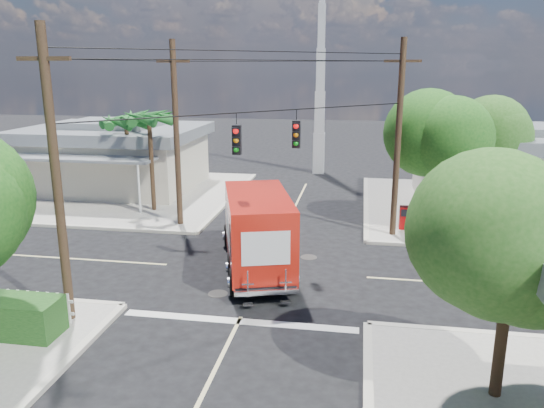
# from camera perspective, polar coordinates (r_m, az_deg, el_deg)

# --- Properties ---
(ground) EXTENTS (120.00, 120.00, 0.00)m
(ground) POSITION_cam_1_polar(r_m,az_deg,el_deg) (20.97, -0.92, -7.20)
(ground) COLOR black
(ground) RESTS_ON ground
(sidewalk_ne) EXTENTS (14.12, 14.12, 0.14)m
(sidewalk_ne) POSITION_cam_1_polar(r_m,az_deg,el_deg) (31.84, 22.54, -0.54)
(sidewalk_ne) COLOR gray
(sidewalk_ne) RESTS_ON ground
(sidewalk_nw) EXTENTS (14.12, 14.12, 0.14)m
(sidewalk_nw) POSITION_cam_1_polar(r_m,az_deg,el_deg) (34.19, -15.70, 1.04)
(sidewalk_nw) COLOR gray
(sidewalk_nw) RESTS_ON ground
(road_markings) EXTENTS (32.00, 32.00, 0.01)m
(road_markings) POSITION_cam_1_polar(r_m,az_deg,el_deg) (19.63, -1.71, -8.76)
(road_markings) COLOR beige
(road_markings) RESTS_ON ground
(building_ne) EXTENTS (11.80, 10.20, 4.50)m
(building_ne) POSITION_cam_1_polar(r_m,az_deg,el_deg) (32.81, 25.28, 3.63)
(building_ne) COLOR silver
(building_ne) RESTS_ON sidewalk_ne
(building_nw) EXTENTS (10.80, 10.20, 4.30)m
(building_nw) POSITION_cam_1_polar(r_m,az_deg,el_deg) (35.66, -16.51, 5.05)
(building_nw) COLOR beige
(building_nw) RESTS_ON sidewalk_nw
(radio_tower) EXTENTS (0.80, 0.80, 17.00)m
(radio_tower) POSITION_cam_1_polar(r_m,az_deg,el_deg) (39.31, 5.19, 11.46)
(radio_tower) COLOR silver
(radio_tower) RESTS_ON ground
(tree_ne_front) EXTENTS (4.21, 4.14, 6.66)m
(tree_ne_front) POSITION_cam_1_polar(r_m,az_deg,el_deg) (26.32, 17.62, 7.35)
(tree_ne_front) COLOR #422D1C
(tree_ne_front) RESTS_ON sidewalk_ne
(tree_ne_back) EXTENTS (3.77, 3.66, 5.82)m
(tree_ne_back) POSITION_cam_1_polar(r_m,az_deg,el_deg) (29.00, 22.07, 6.43)
(tree_ne_back) COLOR #422D1C
(tree_ne_back) RESTS_ON sidewalk_ne
(tree_se) EXTENTS (3.67, 3.54, 5.62)m
(tree_se) POSITION_cam_1_polar(r_m,az_deg,el_deg) (12.94, 24.60, -3.66)
(tree_se) COLOR #422D1C
(tree_se) RESTS_ON sidewalk_se
(palm_nw_front) EXTENTS (3.01, 3.08, 5.59)m
(palm_nw_front) POSITION_cam_1_polar(r_m,az_deg,el_deg) (28.97, -13.09, 8.82)
(palm_nw_front) COLOR #422D1C
(palm_nw_front) RESTS_ON sidewalk_nw
(palm_nw_back) EXTENTS (3.01, 3.08, 5.19)m
(palm_nw_back) POSITION_cam_1_polar(r_m,az_deg,el_deg) (31.17, -15.43, 8.38)
(palm_nw_back) COLOR #422D1C
(palm_nw_back) RESTS_ON sidewalk_nw
(utility_poles) EXTENTS (12.00, 10.68, 9.00)m
(utility_poles) POSITION_cam_1_polar(r_m,az_deg,el_deg) (21.59, -4.35, 6.28)
(utility_poles) COLOR #473321
(utility_poles) RESTS_ON ground
(vending_boxes) EXTENTS (1.90, 0.50, 1.10)m
(vending_boxes) POSITION_cam_1_polar(r_m,az_deg,el_deg) (26.47, 15.58, -1.48)
(vending_boxes) COLOR #AD0809
(vending_boxes) RESTS_ON sidewalk_ne
(delivery_truck) EXTENTS (4.13, 7.59, 3.16)m
(delivery_truck) POSITION_cam_1_polar(r_m,az_deg,el_deg) (20.71, -1.67, -2.78)
(delivery_truck) COLOR black
(delivery_truck) RESTS_ON ground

